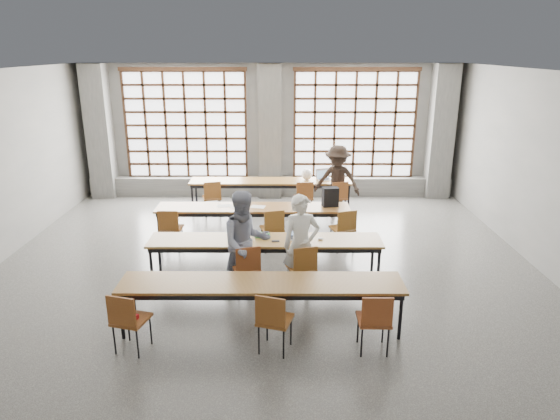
# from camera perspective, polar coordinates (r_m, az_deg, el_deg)

# --- Properties ---
(floor) EXTENTS (11.00, 11.00, 0.00)m
(floor) POSITION_cam_1_polar(r_m,az_deg,el_deg) (8.81, -1.81, -7.99)
(floor) COLOR #484845
(floor) RESTS_ON ground
(ceiling) EXTENTS (11.00, 11.00, 0.00)m
(ceiling) POSITION_cam_1_polar(r_m,az_deg,el_deg) (7.92, -2.07, 15.40)
(ceiling) COLOR silver
(ceiling) RESTS_ON floor
(wall_back) EXTENTS (10.00, 0.00, 10.00)m
(wall_back) POSITION_cam_1_polar(r_m,az_deg,el_deg) (13.58, -1.12, 9.07)
(wall_back) COLOR slate
(wall_back) RESTS_ON floor
(column_left) EXTENTS (0.60, 0.55, 3.50)m
(column_left) POSITION_cam_1_polar(r_m,az_deg,el_deg) (14.14, -19.91, 8.37)
(column_left) COLOR #535351
(column_left) RESTS_ON floor
(column_mid) EXTENTS (0.60, 0.55, 3.50)m
(column_mid) POSITION_cam_1_polar(r_m,az_deg,el_deg) (13.30, -1.14, 8.89)
(column_mid) COLOR #535351
(column_mid) RESTS_ON floor
(column_right) EXTENTS (0.60, 0.55, 3.50)m
(column_right) POSITION_cam_1_polar(r_m,az_deg,el_deg) (13.95, 17.89, 8.46)
(column_right) COLOR #535351
(column_right) RESTS_ON floor
(window_left) EXTENTS (3.32, 0.12, 3.00)m
(window_left) POSITION_cam_1_polar(r_m,az_deg,el_deg) (13.71, -10.70, 9.49)
(window_left) COLOR white
(window_left) RESTS_ON wall_back
(window_right) EXTENTS (3.32, 0.12, 3.00)m
(window_right) POSITION_cam_1_polar(r_m,az_deg,el_deg) (13.62, 8.52, 9.54)
(window_right) COLOR white
(window_right) RESTS_ON wall_back
(sill_ledge) EXTENTS (9.80, 0.35, 0.50)m
(sill_ledge) POSITION_cam_1_polar(r_m,az_deg,el_deg) (13.70, -1.10, 2.73)
(sill_ledge) COLOR #535351
(sill_ledge) RESTS_ON floor
(desk_row_a) EXTENTS (4.00, 0.70, 0.73)m
(desk_row_a) POSITION_cam_1_polar(r_m,az_deg,el_deg) (12.43, -1.08, 3.12)
(desk_row_a) COLOR brown
(desk_row_a) RESTS_ON floor
(desk_row_b) EXTENTS (4.00, 0.70, 0.73)m
(desk_row_b) POSITION_cam_1_polar(r_m,az_deg,el_deg) (10.37, -3.09, 0.03)
(desk_row_b) COLOR brown
(desk_row_b) RESTS_ON floor
(desk_row_c) EXTENTS (4.00, 0.70, 0.73)m
(desk_row_c) POSITION_cam_1_polar(r_m,az_deg,el_deg) (8.61, -1.70, -3.77)
(desk_row_c) COLOR brown
(desk_row_c) RESTS_ON floor
(desk_row_d) EXTENTS (4.00, 0.70, 0.73)m
(desk_row_d) POSITION_cam_1_polar(r_m,az_deg,el_deg) (7.12, -2.15, -8.68)
(desk_row_d) COLOR brown
(desk_row_d) RESTS_ON floor
(chair_back_left) EXTENTS (0.51, 0.51, 0.88)m
(chair_back_left) POSITION_cam_1_polar(r_m,az_deg,el_deg) (11.97, -7.76, 1.73)
(chair_back_left) COLOR brown
(chair_back_left) RESTS_ON floor
(chair_back_mid) EXTENTS (0.46, 0.47, 0.88)m
(chair_back_mid) POSITION_cam_1_polar(r_m,az_deg,el_deg) (11.87, 2.77, 1.73)
(chair_back_mid) COLOR brown
(chair_back_mid) RESTS_ON floor
(chair_back_right) EXTENTS (0.51, 0.51, 0.88)m
(chair_back_right) POSITION_cam_1_polar(r_m,az_deg,el_deg) (11.94, 6.65, 1.72)
(chair_back_right) COLOR brown
(chair_back_right) RESTS_ON floor
(chair_mid_left) EXTENTS (0.43, 0.43, 0.88)m
(chair_mid_left) POSITION_cam_1_polar(r_m,az_deg,el_deg) (10.04, -12.45, -1.76)
(chair_mid_left) COLOR brown
(chair_mid_left) RESTS_ON floor
(chair_mid_centre) EXTENTS (0.51, 0.52, 0.88)m
(chair_mid_centre) POSITION_cam_1_polar(r_m,az_deg,el_deg) (9.80, -0.82, -1.81)
(chair_mid_centre) COLOR brown
(chair_mid_centre) RESTS_ON floor
(chair_mid_right) EXTENTS (0.53, 0.53, 0.88)m
(chair_mid_right) POSITION_cam_1_polar(r_m,az_deg,el_deg) (9.88, 7.35, -1.80)
(chair_mid_right) COLOR brown
(chair_mid_right) RESTS_ON floor
(chair_front_left) EXTENTS (0.52, 0.52, 0.88)m
(chair_front_left) POSITION_cam_1_polar(r_m,az_deg,el_deg) (8.10, -3.81, -6.25)
(chair_front_left) COLOR brown
(chair_front_left) RESTS_ON floor
(chair_front_right) EXTENTS (0.53, 0.53, 0.88)m
(chair_front_right) POSITION_cam_1_polar(r_m,az_deg,el_deg) (8.09, 2.62, -6.26)
(chair_front_right) COLOR brown
(chair_front_right) RESTS_ON floor
(chair_near_left) EXTENTS (0.52, 0.52, 0.88)m
(chair_near_left) POSITION_cam_1_polar(r_m,az_deg,el_deg) (6.92, -17.05, -11.58)
(chair_near_left) COLOR brown
(chair_near_left) RESTS_ON floor
(chair_near_mid) EXTENTS (0.53, 0.53, 0.88)m
(chair_near_mid) POSITION_cam_1_polar(r_m,az_deg,el_deg) (6.62, -0.78, -12.11)
(chair_near_mid) COLOR brown
(chair_near_mid) RESTS_ON floor
(chair_near_right) EXTENTS (0.42, 0.43, 0.88)m
(chair_near_right) POSITION_cam_1_polar(r_m,az_deg,el_deg) (6.73, 10.80, -11.93)
(chair_near_right) COLOR brown
(chair_near_right) RESTS_ON floor
(student_male) EXTENTS (0.67, 0.51, 1.66)m
(student_male) POSITION_cam_1_polar(r_m,az_deg,el_deg) (8.09, 2.44, -3.99)
(student_male) COLOR silver
(student_male) RESTS_ON floor
(student_female) EXTENTS (1.01, 0.90, 1.73)m
(student_female) POSITION_cam_1_polar(r_m,az_deg,el_deg) (8.09, -3.95, -3.76)
(student_female) COLOR #19234C
(student_female) RESTS_ON floor
(student_back) EXTENTS (1.24, 0.95, 1.70)m
(student_back) POSITION_cam_1_polar(r_m,az_deg,el_deg) (11.97, 6.56, 3.34)
(student_back) COLOR black
(student_back) RESTS_ON floor
(laptop_front) EXTENTS (0.37, 0.32, 0.26)m
(laptop_front) POSITION_cam_1_polar(r_m,az_deg,el_deg) (8.67, 1.93, -2.73)
(laptop_front) COLOR #BAB9BE
(laptop_front) RESTS_ON desk_row_c
(laptop_back) EXTENTS (0.44, 0.40, 0.26)m
(laptop_back) POSITION_cam_1_polar(r_m,az_deg,el_deg) (12.54, 5.03, 3.79)
(laptop_back) COLOR silver
(laptop_back) RESTS_ON desk_row_a
(mouse) EXTENTS (0.11, 0.08, 0.04)m
(mouse) POSITION_cam_1_polar(r_m,az_deg,el_deg) (8.58, 4.65, -3.29)
(mouse) COLOR white
(mouse) RESTS_ON desk_row_c
(green_box) EXTENTS (0.26, 0.13, 0.09)m
(green_box) POSITION_cam_1_polar(r_m,az_deg,el_deg) (8.65, -2.02, -2.89)
(green_box) COLOR green
(green_box) RESTS_ON desk_row_c
(phone) EXTENTS (0.14, 0.07, 0.01)m
(phone) POSITION_cam_1_polar(r_m,az_deg,el_deg) (8.49, -0.51, -3.57)
(phone) COLOR black
(phone) RESTS_ON desk_row_c
(paper_sheet_a) EXTENTS (0.33, 0.26, 0.00)m
(paper_sheet_a) POSITION_cam_1_polar(r_m,az_deg,el_deg) (10.44, -6.37, 0.47)
(paper_sheet_a) COLOR white
(paper_sheet_a) RESTS_ON desk_row_b
(paper_sheet_b) EXTENTS (0.35, 0.29, 0.00)m
(paper_sheet_b) POSITION_cam_1_polar(r_m,az_deg,el_deg) (10.32, -4.78, 0.30)
(paper_sheet_b) COLOR silver
(paper_sheet_b) RESTS_ON desk_row_b
(paper_sheet_c) EXTENTS (0.33, 0.27, 0.00)m
(paper_sheet_c) POSITION_cam_1_polar(r_m,az_deg,el_deg) (10.34, -2.55, 0.38)
(paper_sheet_c) COLOR white
(paper_sheet_c) RESTS_ON desk_row_b
(backpack) EXTENTS (0.35, 0.26, 0.40)m
(backpack) POSITION_cam_1_polar(r_m,az_deg,el_deg) (10.37, 5.76, 1.51)
(backpack) COLOR black
(backpack) RESTS_ON desk_row_b
(plastic_bag) EXTENTS (0.30, 0.26, 0.29)m
(plastic_bag) POSITION_cam_1_polar(r_m,az_deg,el_deg) (12.44, 3.08, 4.10)
(plastic_bag) COLOR white
(plastic_bag) RESTS_ON desk_row_a
(red_pouch) EXTENTS (0.22, 0.15, 0.06)m
(red_pouch) POSITION_cam_1_polar(r_m,az_deg,el_deg) (6.99, -16.67, -11.54)
(red_pouch) COLOR #A41417
(red_pouch) RESTS_ON chair_near_left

